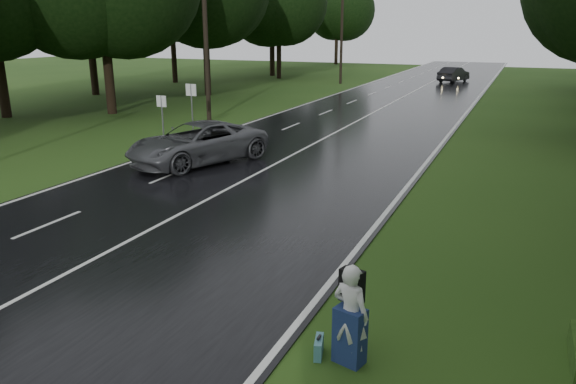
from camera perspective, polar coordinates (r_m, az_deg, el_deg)
name	(u,v)px	position (r m, az deg, el deg)	size (l,w,h in m)	color
ground	(76,270)	(13.98, -21.41, -7.66)	(160.00, 160.00, 0.00)	#294915
road	(340,130)	(30.78, 5.50, 6.48)	(12.00, 140.00, 0.04)	black
lane_center	(340,130)	(30.78, 5.50, 6.52)	(0.12, 140.00, 0.01)	silver
grey_car	(197,143)	(23.24, -9.53, 5.12)	(2.82, 6.12, 1.70)	#4E5053
far_car	(454,74)	(61.48, 17.05, 11.75)	(1.66, 4.75, 1.56)	black
hitchhiker	(350,318)	(9.43, 6.59, -13.00)	(0.76, 0.72, 1.83)	silver
suitcase	(319,347)	(9.89, 3.26, -15.99)	(0.13, 0.47, 0.33)	teal
utility_pole_mid	(209,121)	(34.26, -8.29, 7.40)	(1.80, 0.28, 9.37)	black
utility_pole_far	(340,84)	(57.73, 5.53, 11.29)	(1.80, 0.28, 9.95)	black
road_sign_a	(164,142)	(28.27, -12.91, 5.16)	(0.56, 0.10, 2.33)	white
road_sign_b	(193,133)	(30.42, -9.95, 6.14)	(0.64, 0.10, 2.67)	white
tree_left_d	(112,113)	(38.88, -18.00, 7.87)	(9.24, 9.24, 14.44)	black
tree_left_e	(208,95)	(48.02, -8.40, 10.07)	(9.83, 9.83, 15.37)	black
tree_left_f	(279,78)	(63.66, -0.96, 11.88)	(9.15, 9.15, 14.29)	black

